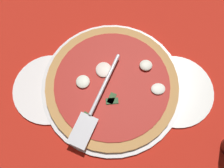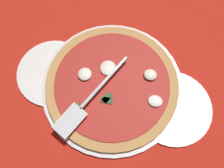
# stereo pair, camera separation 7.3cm
# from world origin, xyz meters

# --- Properties ---
(ground_plane) EXTENTS (1.06, 1.06, 0.01)m
(ground_plane) POSITION_xyz_m (0.00, 0.00, -0.00)
(ground_plane) COLOR red
(checker_pattern) EXTENTS (1.06, 1.06, 0.00)m
(checker_pattern) POSITION_xyz_m (0.00, 0.00, 0.00)
(checker_pattern) COLOR silver
(checker_pattern) RESTS_ON ground_plane
(pizza_pan) EXTENTS (0.42, 0.42, 0.01)m
(pizza_pan) POSITION_xyz_m (0.01, -0.00, 0.01)
(pizza_pan) COLOR silver
(pizza_pan) RESTS_ON ground_plane
(dinner_plate_left) EXTENTS (0.22, 0.22, 0.01)m
(dinner_plate_left) POSITION_xyz_m (-0.18, 0.01, 0.01)
(dinner_plate_left) COLOR white
(dinner_plate_left) RESTS_ON ground_plane
(dinner_plate_right) EXTENTS (0.22, 0.22, 0.01)m
(dinner_plate_right) POSITION_xyz_m (0.19, -0.04, 0.01)
(dinner_plate_right) COLOR white
(dinner_plate_right) RESTS_ON ground_plane
(pizza) EXTENTS (0.39, 0.39, 0.03)m
(pizza) POSITION_xyz_m (0.01, 0.00, 0.02)
(pizza) COLOR tan
(pizza) RESTS_ON pizza_pan
(pizza_server) EXTENTS (0.17, 0.26, 0.01)m
(pizza_server) POSITION_xyz_m (-0.04, -0.06, 0.04)
(pizza_server) COLOR silver
(pizza_server) RESTS_ON pizza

